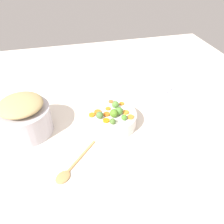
% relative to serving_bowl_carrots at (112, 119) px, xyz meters
% --- Properties ---
extents(tabletop, '(2.40, 2.40, 0.02)m').
position_rel_serving_bowl_carrots_xyz_m(tabletop, '(-0.02, 0.01, -0.05)').
color(tabletop, silver).
rests_on(tabletop, ground).
extents(serving_bowl_carrots, '(0.26, 0.26, 0.08)m').
position_rel_serving_bowl_carrots_xyz_m(serving_bowl_carrots, '(0.00, 0.00, 0.00)').
color(serving_bowl_carrots, white).
rests_on(serving_bowl_carrots, tabletop).
extents(metal_pot, '(0.27, 0.27, 0.15)m').
position_rel_serving_bowl_carrots_xyz_m(metal_pot, '(-0.45, 0.06, 0.03)').
color(metal_pot, '#B7B2BD').
rests_on(metal_pot, tabletop).
extents(stuffing_mound, '(0.22, 0.22, 0.06)m').
position_rel_serving_bowl_carrots_xyz_m(stuffing_mound, '(-0.45, 0.06, 0.14)').
color(stuffing_mound, tan).
rests_on(stuffing_mound, metal_pot).
extents(carrot_slice_0, '(0.05, 0.05, 0.01)m').
position_rel_serving_bowl_carrots_xyz_m(carrot_slice_0, '(-0.07, 0.02, 0.04)').
color(carrot_slice_0, orange).
rests_on(carrot_slice_0, serving_bowl_carrots).
extents(carrot_slice_1, '(0.04, 0.04, 0.01)m').
position_rel_serving_bowl_carrots_xyz_m(carrot_slice_1, '(-0.01, 0.04, 0.04)').
color(carrot_slice_1, orange).
rests_on(carrot_slice_1, serving_bowl_carrots).
extents(carrot_slice_2, '(0.04, 0.04, 0.01)m').
position_rel_serving_bowl_carrots_xyz_m(carrot_slice_2, '(-0.04, -0.05, 0.04)').
color(carrot_slice_2, orange).
rests_on(carrot_slice_2, serving_bowl_carrots).
extents(carrot_slice_3, '(0.04, 0.04, 0.01)m').
position_rel_serving_bowl_carrots_xyz_m(carrot_slice_3, '(-0.11, 0.01, 0.04)').
color(carrot_slice_3, orange).
rests_on(carrot_slice_3, serving_bowl_carrots).
extents(carrot_slice_4, '(0.04, 0.04, 0.01)m').
position_rel_serving_bowl_carrots_xyz_m(carrot_slice_4, '(0.07, -0.01, 0.04)').
color(carrot_slice_4, orange).
rests_on(carrot_slice_4, serving_bowl_carrots).
extents(carrot_slice_5, '(0.05, 0.05, 0.01)m').
position_rel_serving_bowl_carrots_xyz_m(carrot_slice_5, '(-0.03, -0.00, 0.04)').
color(carrot_slice_5, orange).
rests_on(carrot_slice_5, serving_bowl_carrots).
extents(carrot_slice_6, '(0.03, 0.03, 0.01)m').
position_rel_serving_bowl_carrots_xyz_m(carrot_slice_6, '(0.07, 0.07, 0.04)').
color(carrot_slice_6, orange).
rests_on(carrot_slice_6, serving_bowl_carrots).
extents(carrot_slice_7, '(0.04, 0.04, 0.01)m').
position_rel_serving_bowl_carrots_xyz_m(carrot_slice_7, '(0.02, 0.10, 0.04)').
color(carrot_slice_7, orange).
rests_on(carrot_slice_7, serving_bowl_carrots).
extents(carrot_slice_8, '(0.05, 0.05, 0.01)m').
position_rel_serving_bowl_carrots_xyz_m(carrot_slice_8, '(0.09, -0.06, 0.04)').
color(carrot_slice_8, orange).
rests_on(carrot_slice_8, serving_bowl_carrots).
extents(brussels_sprout_0, '(0.03, 0.03, 0.03)m').
position_rel_serving_bowl_carrots_xyz_m(brussels_sprout_0, '(-0.02, -0.08, 0.05)').
color(brussels_sprout_0, '#517732').
rests_on(brussels_sprout_0, serving_bowl_carrots).
extents(brussels_sprout_1, '(0.04, 0.04, 0.04)m').
position_rel_serving_bowl_carrots_xyz_m(brussels_sprout_1, '(0.04, -0.01, 0.06)').
color(brussels_sprout_1, '#518834').
rests_on(brussels_sprout_1, serving_bowl_carrots).
extents(brussels_sprout_2, '(0.04, 0.04, 0.04)m').
position_rel_serving_bowl_carrots_xyz_m(brussels_sprout_2, '(0.03, 0.05, 0.06)').
color(brussels_sprout_2, '#568939').
rests_on(brussels_sprout_2, serving_bowl_carrots).
extents(brussels_sprout_3, '(0.03, 0.03, 0.03)m').
position_rel_serving_bowl_carrots_xyz_m(brussels_sprout_3, '(0.05, -0.06, 0.05)').
color(brussels_sprout_3, '#49892C').
rests_on(brussels_sprout_3, serving_bowl_carrots).
extents(brussels_sprout_4, '(0.04, 0.04, 0.04)m').
position_rel_serving_bowl_carrots_xyz_m(brussels_sprout_4, '(0.00, -0.03, 0.06)').
color(brussels_sprout_4, '#568826').
rests_on(brussels_sprout_4, serving_bowl_carrots).
extents(brussels_sprout_5, '(0.04, 0.04, 0.04)m').
position_rel_serving_bowl_carrots_xyz_m(brussels_sprout_5, '(-0.07, -0.02, 0.06)').
color(brussels_sprout_5, '#4D753A').
rests_on(brussels_sprout_5, serving_bowl_carrots).
extents(wooden_spoon, '(0.22, 0.23, 0.01)m').
position_rel_serving_bowl_carrots_xyz_m(wooden_spoon, '(-0.27, -0.26, -0.03)').
color(wooden_spoon, tan).
rests_on(wooden_spoon, tabletop).
extents(dish_towel, '(0.20, 0.20, 0.01)m').
position_rel_serving_bowl_carrots_xyz_m(dish_towel, '(0.42, 0.28, -0.04)').
color(dish_towel, '#A6ABC1').
rests_on(dish_towel, tabletop).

